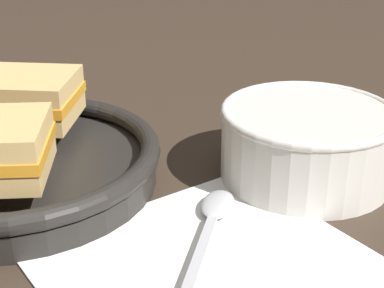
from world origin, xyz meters
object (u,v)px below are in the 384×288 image
(skillet, at_px, (17,164))
(soup_bowl, at_px, (307,139))
(sandwich_near_right, at_px, (28,98))
(spoon, at_px, (213,217))

(skillet, bearing_deg, soup_bowl, -43.57)
(soup_bowl, distance_m, sandwich_near_right, 0.27)
(skillet, height_order, sandwich_near_right, sandwich_near_right)
(soup_bowl, height_order, skillet, soup_bowl)
(soup_bowl, height_order, sandwich_near_right, sandwich_near_right)
(spoon, xyz_separation_m, skillet, (-0.07, 0.18, 0.01))
(spoon, relative_size, sandwich_near_right, 1.11)
(soup_bowl, bearing_deg, spoon, 176.51)
(soup_bowl, xyz_separation_m, sandwich_near_right, (-0.15, 0.22, 0.03))
(skillet, xyz_separation_m, sandwich_near_right, (0.04, 0.04, 0.04))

